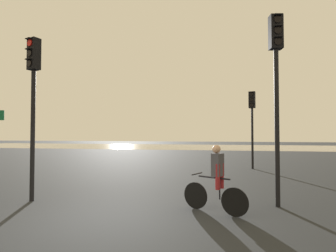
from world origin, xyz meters
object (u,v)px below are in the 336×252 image
Objects in this scene: traffic_light_far_right at (252,115)px; traffic_light_near_left at (33,88)px; cyclist at (216,178)px; traffic_light_near_right at (276,74)px.

traffic_light_near_left reaches higher than traffic_light_far_right.
traffic_light_near_left is (-7.01, -8.27, 0.27)m from traffic_light_far_right.
traffic_light_far_right is 2.59× the size of cyclist.
traffic_light_far_right is at bearing -111.06° from traffic_light_near_left.
traffic_light_near_right is at bearing -34.83° from cyclist.
traffic_light_far_right is 10.84m from traffic_light_near_left.
traffic_light_near_right reaches higher than traffic_light_far_right.
traffic_light_far_right is at bearing -102.56° from traffic_light_near_right.
traffic_light_near_right is 3.17m from cyclist.
cyclist is (-1.90, -8.41, -2.11)m from traffic_light_far_right.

